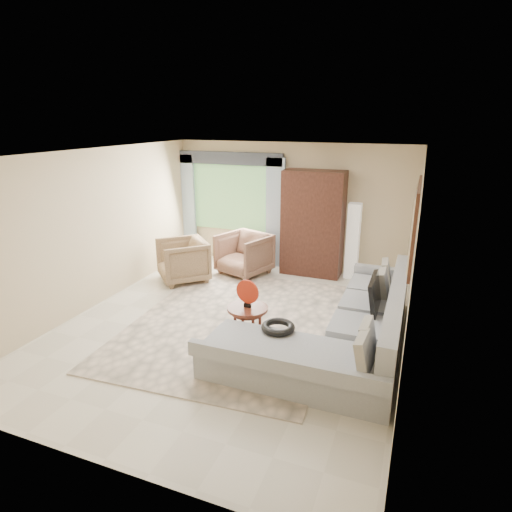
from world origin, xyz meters
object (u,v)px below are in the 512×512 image
at_px(armchair_left, 183,260).
at_px(armoire, 313,223).
at_px(armchair_right, 244,254).
at_px(floor_lamp, 353,241).
at_px(coffee_table, 248,325).
at_px(tv_screen, 375,294).
at_px(sectional_sofa, 348,334).
at_px(potted_plant, 185,251).

bearing_deg(armchair_left, armoire, 75.88).
distance_m(armchair_left, armchair_right, 1.24).
distance_m(armchair_left, floor_lamp, 3.35).
bearing_deg(coffee_table, tv_screen, 24.47).
bearing_deg(armchair_right, sectional_sofa, -23.47).
bearing_deg(sectional_sofa, armoire, 113.06).
bearing_deg(tv_screen, armoire, 121.72).
xyz_separation_m(armoire, floor_lamp, (0.80, 0.06, -0.30)).
relative_size(armchair_left, armoire, 0.43).
distance_m(tv_screen, floor_lamp, 2.58).
bearing_deg(floor_lamp, coffee_table, -105.89).
distance_m(sectional_sofa, armoire, 3.24).
bearing_deg(coffee_table, armchair_left, 138.93).
bearing_deg(armoire, armchair_right, -157.15).
relative_size(coffee_table, armchair_left, 0.63).
distance_m(coffee_table, potted_plant, 3.80).
relative_size(sectional_sofa, armchair_right, 3.73).
xyz_separation_m(potted_plant, armoire, (2.73, 0.40, 0.77)).
xyz_separation_m(armchair_left, armchair_right, (0.97, 0.78, 0.01)).
xyz_separation_m(coffee_table, armchair_right, (-1.15, 2.63, 0.12)).
xyz_separation_m(sectional_sofa, armchair_left, (-3.47, 1.58, 0.13)).
bearing_deg(armchair_left, sectional_sofa, 21.01).
relative_size(sectional_sofa, floor_lamp, 2.31).
relative_size(sectional_sofa, tv_screen, 4.68).
bearing_deg(floor_lamp, sectional_sofa, -81.67).
bearing_deg(tv_screen, potted_plant, 154.45).
distance_m(potted_plant, armoire, 2.87).
bearing_deg(coffee_table, potted_plant, 133.45).
bearing_deg(armchair_left, tv_screen, 28.95).
relative_size(armoire, floor_lamp, 1.40).
bearing_deg(tv_screen, armchair_left, 163.42).
xyz_separation_m(tv_screen, potted_plant, (-4.23, 2.02, -0.44)).
relative_size(sectional_sofa, armchair_left, 3.83).
distance_m(coffee_table, armoire, 3.25).
distance_m(sectional_sofa, armchair_right, 3.45).
xyz_separation_m(tv_screen, coffee_table, (-1.62, -0.74, -0.42)).
height_order(coffee_table, armchair_left, armchair_left).
bearing_deg(coffee_table, floor_lamp, 74.11).
distance_m(tv_screen, armchair_right, 3.37).
height_order(tv_screen, floor_lamp, floor_lamp).
distance_m(tv_screen, coffee_table, 1.83).
relative_size(armchair_right, floor_lamp, 0.62).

